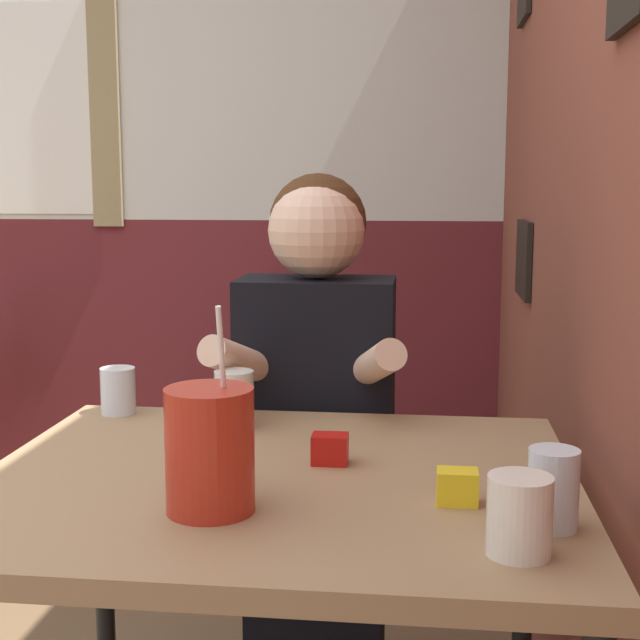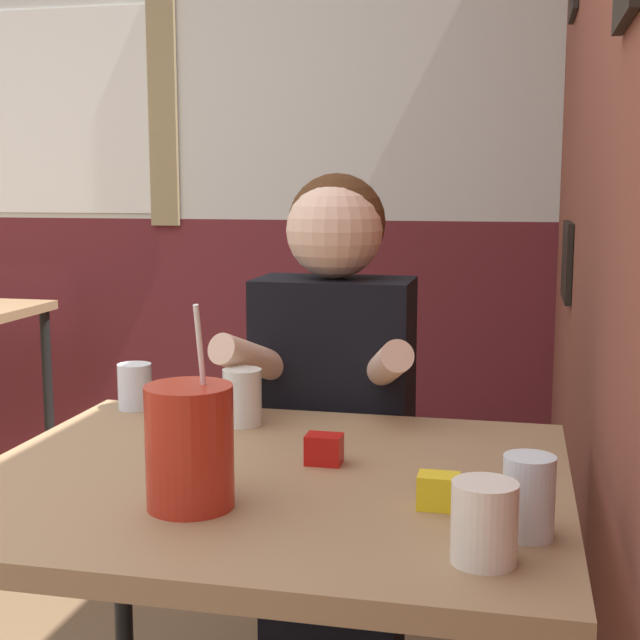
# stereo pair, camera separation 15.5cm
# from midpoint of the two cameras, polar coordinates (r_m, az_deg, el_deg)

# --- Properties ---
(brick_wall_right) EXTENTS (0.08, 4.54, 2.70)m
(brick_wall_right) POSITION_cam_midpoint_polar(r_m,az_deg,el_deg) (2.33, 19.23, 10.85)
(brick_wall_right) COLOR brown
(brick_wall_right) RESTS_ON ground_plane
(back_wall) EXTENTS (5.88, 0.09, 2.70)m
(back_wall) POSITION_cam_midpoint_polar(r_m,az_deg,el_deg) (3.81, -6.32, 10.32)
(back_wall) COLOR silver
(back_wall) RESTS_ON ground_plane
(main_table) EXTENTS (0.96, 0.81, 0.78)m
(main_table) POSITION_cam_midpoint_polar(r_m,az_deg,el_deg) (1.48, -0.26, -12.56)
(main_table) COLOR #93704C
(main_table) RESTS_ON ground_plane
(person_seated) EXTENTS (0.42, 0.41, 1.27)m
(person_seated) POSITION_cam_midpoint_polar(r_m,az_deg,el_deg) (2.00, 3.14, -7.82)
(person_seated) COLOR black
(person_seated) RESTS_ON ground_plane
(cocktail_pitcher) EXTENTS (0.13, 0.13, 0.30)m
(cocktail_pitcher) POSITION_cam_midpoint_polar(r_m,az_deg,el_deg) (1.29, -4.93, -8.10)
(cocktail_pitcher) COLOR #B22819
(cocktail_pitcher) RESTS_ON main_table
(glass_near_pitcher) EXTENTS (0.07, 0.07, 0.09)m
(glass_near_pitcher) POSITION_cam_midpoint_polar(r_m,az_deg,el_deg) (1.88, -9.48, -4.23)
(glass_near_pitcher) COLOR silver
(glass_near_pitcher) RESTS_ON main_table
(glass_center) EXTENTS (0.08, 0.08, 0.11)m
(glass_center) POSITION_cam_midpoint_polar(r_m,az_deg,el_deg) (1.73, -2.44, -4.98)
(glass_center) COLOR silver
(glass_center) RESTS_ON main_table
(glass_far_side) EXTENTS (0.08, 0.08, 0.10)m
(glass_far_side) POSITION_cam_midpoint_polar(r_m,az_deg,el_deg) (1.15, 14.39, -12.51)
(glass_far_side) COLOR silver
(glass_far_side) RESTS_ON main_table
(glass_by_brick) EXTENTS (0.07, 0.07, 0.11)m
(glass_by_brick) POSITION_cam_midpoint_polar(r_m,az_deg,el_deg) (1.24, 16.79, -10.83)
(glass_by_brick) COLOR silver
(glass_by_brick) RESTS_ON main_table
(condiment_ketchup) EXTENTS (0.06, 0.04, 0.05)m
(condiment_ketchup) POSITION_cam_midpoint_polar(r_m,az_deg,el_deg) (1.50, 3.25, -8.30)
(condiment_ketchup) COLOR #B7140F
(condiment_ketchup) RESTS_ON main_table
(condiment_mustard) EXTENTS (0.06, 0.04, 0.05)m
(condiment_mustard) POSITION_cam_midpoint_polar(r_m,az_deg,el_deg) (1.33, 11.00, -10.76)
(condiment_mustard) COLOR yellow
(condiment_mustard) RESTS_ON main_table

